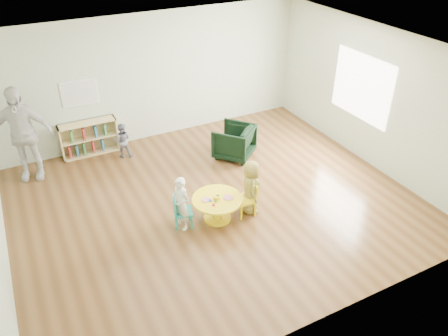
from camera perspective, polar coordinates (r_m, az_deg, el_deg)
name	(u,v)px	position (r m, az deg, el deg)	size (l,w,h in m)	color
room	(214,107)	(7.11, -1.36, 7.98)	(7.10, 7.00, 2.80)	brown
activity_table	(217,205)	(7.49, -0.89, -4.82)	(0.86, 0.86, 0.48)	yellow
kid_chair_left	(180,211)	(7.37, -5.71, -5.59)	(0.38, 0.38, 0.57)	teal
kid_chair_right	(247,197)	(7.61, 3.08, -3.86)	(0.35, 0.35, 0.62)	yellow
bookshelf	(88,138)	(9.83, -17.30, 3.77)	(1.20, 0.30, 0.75)	tan
alphabet_poster	(80,93)	(9.55, -18.33, 9.30)	(0.74, 0.01, 0.54)	white
armchair	(234,142)	(9.28, 1.33, 3.46)	(0.75, 0.77, 0.70)	black
child_left	(181,204)	(7.23, -5.66, -4.69)	(0.35, 0.23, 0.97)	white
child_right	(251,187)	(7.57, 3.49, -2.49)	(0.49, 0.32, 1.01)	yellow
toddler	(122,140)	(9.50, -13.14, 3.55)	(0.38, 0.29, 0.78)	#18193C
adult_caretaker	(22,134)	(9.13, -24.87, 4.05)	(1.12, 0.46, 1.91)	silver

